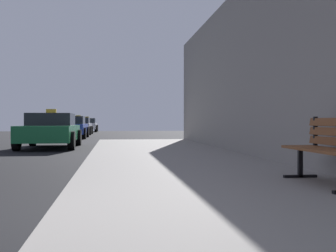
% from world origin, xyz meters
% --- Properties ---
extents(sidewalk, '(4.00, 32.00, 0.15)m').
position_xyz_m(sidewalk, '(4.00, 0.00, 0.07)').
color(sidewalk, gray).
rests_on(sidewalk, ground_plane).
extents(bench, '(0.51, 1.64, 0.89)m').
position_xyz_m(bench, '(5.39, 1.73, 0.66)').
color(bench, brown).
rests_on(bench, sidewalk).
extents(car_green, '(2.00, 4.50, 1.43)m').
position_xyz_m(car_green, '(0.32, 12.64, 0.65)').
color(car_green, '#196638').
rests_on(car_green, ground_plane).
extents(car_blue, '(1.97, 4.52, 1.43)m').
position_xyz_m(car_blue, '(0.15, 21.70, 0.65)').
color(car_blue, '#233899').
rests_on(car_blue, ground_plane).
extents(car_silver, '(2.07, 4.42, 1.43)m').
position_xyz_m(car_silver, '(0.02, 28.78, 0.65)').
color(car_silver, '#B7B7BF').
rests_on(car_silver, ground_plane).
extents(car_white, '(1.98, 4.12, 1.43)m').
position_xyz_m(car_white, '(0.17, 37.18, 0.65)').
color(car_white, white).
rests_on(car_white, ground_plane).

